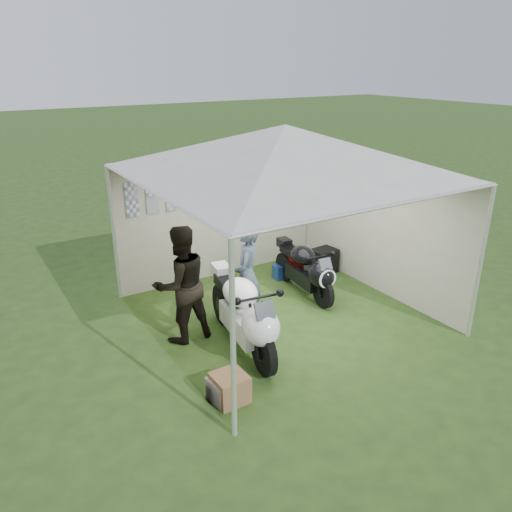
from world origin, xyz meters
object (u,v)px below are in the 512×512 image
object	(u,v)px
motorcycle_white	(245,313)
person_dark_jacket	(181,284)
person_blue_jacket	(247,275)
crate_0	(228,388)
crate_1	(230,388)
equipment_box	(324,261)
motorcycle_black	(307,269)
canopy_tent	(283,155)
paddock_stand	(283,271)

from	to	relation	value
motorcycle_white	person_dark_jacket	world-z (taller)	person_dark_jacket
person_dark_jacket	person_blue_jacket	size ratio (longest dim) A/B	1.07
person_blue_jacket	crate_0	size ratio (longest dim) A/B	3.75
person_dark_jacket	crate_1	world-z (taller)	person_dark_jacket
crate_1	person_dark_jacket	bearing A→B (deg)	85.52
motorcycle_white	person_blue_jacket	distance (m)	0.80
person_blue_jacket	equipment_box	xyz separation A→B (m)	(2.29, 0.95, -0.58)
person_dark_jacket	equipment_box	distance (m)	3.48
motorcycle_black	crate_0	world-z (taller)	motorcycle_black
canopy_tent	crate_1	bearing A→B (deg)	-139.87
person_blue_jacket	crate_1	world-z (taller)	person_blue_jacket
motorcycle_white	crate_1	size ratio (longest dim) A/B	5.43
canopy_tent	person_blue_jacket	xyz separation A→B (m)	(-0.59, 0.04, -1.76)
paddock_stand	equipment_box	bearing A→B (deg)	-11.76
crate_0	canopy_tent	bearing A→B (deg)	39.15
canopy_tent	person_blue_jacket	bearing A→B (deg)	175.99
paddock_stand	person_blue_jacket	xyz separation A→B (m)	(-1.46, -1.13, 0.68)
motorcycle_white	equipment_box	bearing A→B (deg)	38.61
paddock_stand	motorcycle_black	bearing A→B (deg)	-95.26
canopy_tent	motorcycle_black	size ratio (longest dim) A/B	3.18
canopy_tent	paddock_stand	xyz separation A→B (m)	(0.87, 1.17, -2.44)
equipment_box	crate_1	world-z (taller)	equipment_box
person_blue_jacket	equipment_box	world-z (taller)	person_blue_jacket
equipment_box	person_dark_jacket	bearing A→B (deg)	-165.66
motorcycle_black	crate_0	size ratio (longest dim) A/B	4.11
crate_1	crate_0	bearing A→B (deg)	90.00
canopy_tent	paddock_stand	size ratio (longest dim) A/B	15.64
motorcycle_white	equipment_box	size ratio (longest dim) A/B	4.57
person_blue_jacket	crate_1	size ratio (longest dim) A/B	4.16
paddock_stand	crate_0	bearing A→B (deg)	-135.26
equipment_box	crate_0	distance (m)	4.21
canopy_tent	person_dark_jacket	world-z (taller)	canopy_tent
person_blue_jacket	equipment_box	distance (m)	2.55
person_dark_jacket	crate_1	size ratio (longest dim) A/B	4.46
motorcycle_black	person_dark_jacket	distance (m)	2.45
motorcycle_black	person_dark_jacket	bearing A→B (deg)	-169.61
motorcycle_black	person_blue_jacket	size ratio (longest dim) A/B	1.09
motorcycle_black	canopy_tent	bearing A→B (deg)	-150.10
person_dark_jacket	person_blue_jacket	world-z (taller)	person_dark_jacket
equipment_box	crate_0	world-z (taller)	equipment_box
canopy_tent	crate_0	xyz separation A→B (m)	(-1.75, -1.42, -2.43)
canopy_tent	paddock_stand	distance (m)	2.84
motorcycle_white	crate_0	size ratio (longest dim) A/B	4.90
person_dark_jacket	equipment_box	bearing A→B (deg)	-168.78
motorcycle_white	crate_0	xyz separation A→B (m)	(-0.73, -0.82, -0.44)
canopy_tent	equipment_box	distance (m)	3.06
canopy_tent	motorcycle_white	size ratio (longest dim) A/B	2.67
equipment_box	crate_0	size ratio (longest dim) A/B	1.07
motorcycle_black	crate_1	bearing A→B (deg)	-138.87
motorcycle_white	crate_1	bearing A→B (deg)	-121.95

